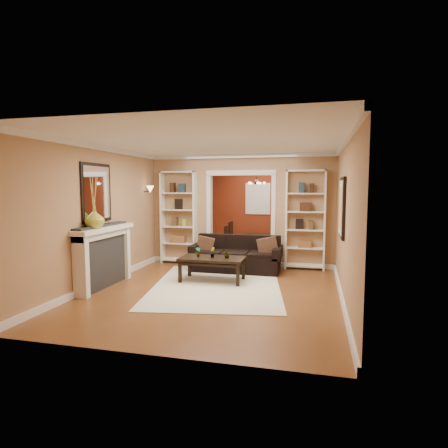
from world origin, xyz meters
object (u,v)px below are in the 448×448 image
(coffee_table, at_px, (212,269))
(fireplace, at_px, (105,257))
(bookshelf_right, at_px, (305,220))
(dining_table, at_px, (256,245))
(bookshelf_left, at_px, (179,217))
(sofa, at_px, (236,254))

(coffee_table, relative_size, fireplace, 0.76)
(bookshelf_right, relative_size, fireplace, 1.35)
(coffee_table, height_order, bookshelf_right, bookshelf_right)
(dining_table, bearing_deg, fireplace, 151.41)
(coffee_table, height_order, bookshelf_left, bookshelf_left)
(bookshelf_left, relative_size, bookshelf_right, 1.00)
(bookshelf_right, bearing_deg, sofa, -158.95)
(sofa, relative_size, dining_table, 1.33)
(coffee_table, xyz_separation_m, bookshelf_right, (1.78, 1.62, 0.90))
(sofa, bearing_deg, bookshelf_right, 21.05)
(bookshelf_left, height_order, bookshelf_right, same)
(sofa, xyz_separation_m, dining_table, (0.11, 2.17, -0.13))
(coffee_table, height_order, dining_table, dining_table)
(fireplace, bearing_deg, coffee_table, 26.07)
(coffee_table, relative_size, dining_table, 0.85)
(bookshelf_left, xyz_separation_m, fireplace, (-0.54, -2.53, -0.57))
(bookshelf_right, bearing_deg, bookshelf_left, 180.00)
(bookshelf_left, distance_m, fireplace, 2.65)
(coffee_table, relative_size, bookshelf_right, 0.56)
(coffee_table, xyz_separation_m, dining_table, (0.39, 3.21, 0.02))
(fireplace, bearing_deg, bookshelf_right, 34.80)
(bookshelf_right, bearing_deg, coffee_table, -137.69)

